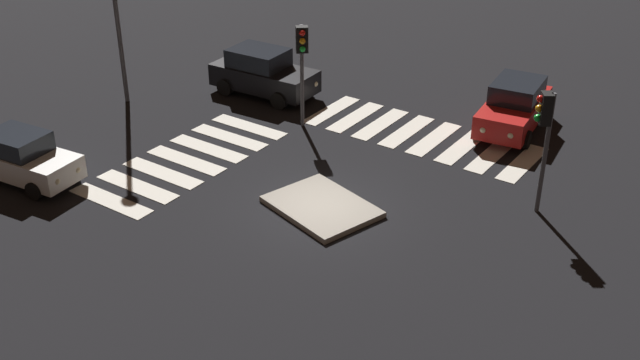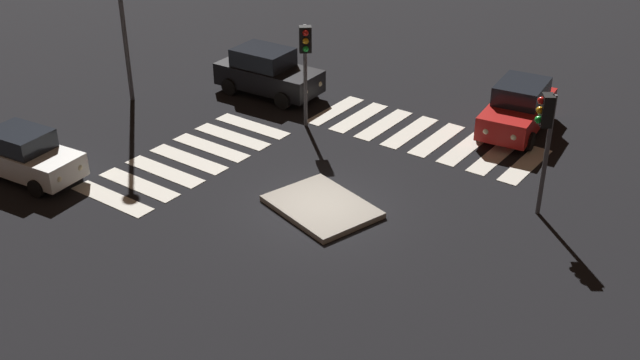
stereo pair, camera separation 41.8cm
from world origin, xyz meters
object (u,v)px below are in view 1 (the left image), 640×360
(traffic_island, at_px, (322,207))
(car_red, at_px, (514,107))
(car_black, at_px, (263,73))
(traffic_light_east, at_px, (302,52))
(traffic_light_south, at_px, (545,123))
(car_white, at_px, (23,158))

(traffic_island, xyz_separation_m, car_red, (-2.49, -9.03, 0.83))
(car_black, bearing_deg, car_red, 12.22)
(traffic_island, bearing_deg, traffic_light_east, -48.52)
(traffic_island, xyz_separation_m, traffic_light_south, (-5.41, -3.66, 2.89))
(traffic_light_east, bearing_deg, car_red, 82.44)
(traffic_island, xyz_separation_m, traffic_light_east, (4.12, -4.66, 2.91))
(traffic_island, height_order, traffic_light_east, traffic_light_east)
(traffic_light_south, bearing_deg, traffic_light_east, -39.51)
(car_black, relative_size, traffic_light_east, 1.15)
(car_red, xyz_separation_m, traffic_light_east, (6.61, 4.37, 2.08))
(car_black, bearing_deg, traffic_island, -43.62)
(car_black, xyz_separation_m, traffic_light_east, (-3.27, 1.71, 2.05))
(traffic_light_south, distance_m, traffic_light_east, 9.58)
(traffic_island, height_order, traffic_light_south, traffic_light_south)
(traffic_island, height_order, car_white, car_white)
(car_black, distance_m, traffic_light_east, 4.22)
(car_red, bearing_deg, car_white, -48.62)
(car_red, bearing_deg, traffic_light_south, 21.60)
(car_red, xyz_separation_m, car_black, (9.88, 2.66, 0.03))
(car_white, xyz_separation_m, traffic_light_south, (-14.56, -7.72, 2.15))
(car_white, distance_m, traffic_light_east, 10.29)
(traffic_island, bearing_deg, car_black, -40.77)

